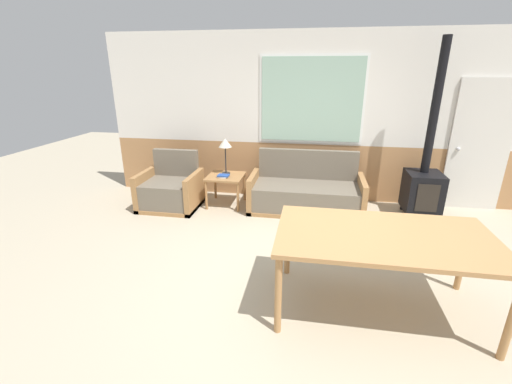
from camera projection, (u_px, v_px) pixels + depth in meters
name	position (u px, v px, depth m)	size (l,w,h in m)	color
ground_plane	(315.00, 285.00, 3.56)	(16.00, 16.00, 0.00)	#B2A58C
wall_back	(321.00, 118.00, 5.53)	(7.20, 0.09, 2.70)	#AD7A4C
couch	(306.00, 194.00, 5.40)	(1.76, 0.82, 0.90)	#9E7042
armchair	(171.00, 191.00, 5.50)	(0.91, 0.77, 0.88)	#9E7042
side_table	(226.00, 180.00, 5.54)	(0.58, 0.58, 0.50)	#9E7042
table_lamp	(225.00, 145.00, 5.45)	(0.21, 0.21, 0.59)	#262628
book_stack	(223.00, 176.00, 5.42)	(0.19, 0.16, 0.04)	white
dining_table	(384.00, 241.00, 2.98)	(1.86, 1.03, 0.77)	#B27F4C
wood_stove	(424.00, 180.00, 5.06)	(0.49, 0.56, 2.54)	black
entry_door	(479.00, 147.00, 5.22)	(0.86, 0.09, 2.01)	silver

